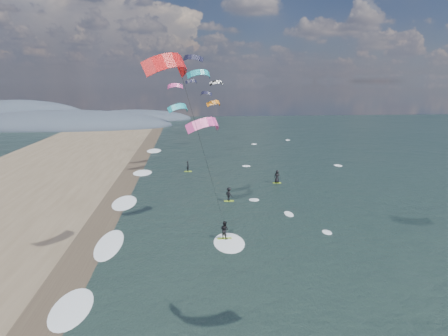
{
  "coord_description": "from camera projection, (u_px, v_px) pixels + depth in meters",
  "views": [
    {
      "loc": [
        -3.62,
        -14.6,
        13.21
      ],
      "look_at": [
        -1.0,
        12.0,
        7.0
      ],
      "focal_mm": 30.0,
      "sensor_mm": 36.0,
      "label": 1
    }
  ],
  "objects": [
    {
      "name": "wet_sand_strip",
      "position": [
        70.0,
        276.0,
        26.03
      ],
      "size": [
        3.0,
        240.0,
        0.0
      ],
      "primitive_type": "cube",
      "color": "#382D23",
      "rests_on": "ground"
    },
    {
      "name": "coastal_hills",
      "position": [
        56.0,
        124.0,
        117.75
      ],
      "size": [
        80.0,
        41.0,
        15.0
      ],
      "color": "#3D4756",
      "rests_on": "ground"
    },
    {
      "name": "kitesurfer_near_b",
      "position": [
        197.0,
        132.0,
        25.58
      ],
      "size": [
        6.74,
        9.15,
        15.4
      ],
      "color": "#93C021",
      "rests_on": "ground"
    },
    {
      "name": "far_kitesurfers",
      "position": [
        241.0,
        182.0,
        47.26
      ],
      "size": [
        12.86,
        15.66,
        1.76
      ],
      "color": "#93C021",
      "rests_on": "ground"
    },
    {
      "name": "bg_kite_field",
      "position": [
        199.0,
        86.0,
        70.06
      ],
      "size": [
        12.9,
        77.93,
        9.36
      ],
      "color": "#D83F8C",
      "rests_on": "ground"
    },
    {
      "name": "shoreline_surf",
      "position": [
        102.0,
        246.0,
        30.75
      ],
      "size": [
        2.4,
        79.4,
        0.11
      ],
      "color": "white",
      "rests_on": "ground"
    }
  ]
}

